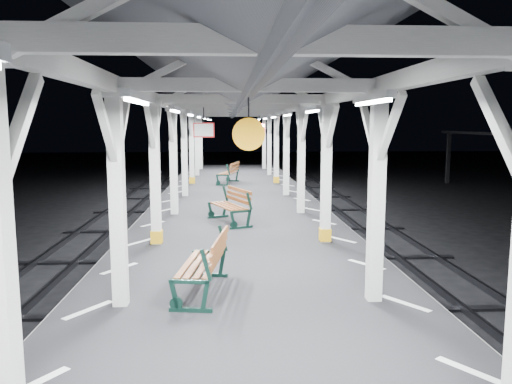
{
  "coord_description": "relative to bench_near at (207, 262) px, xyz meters",
  "views": [
    {
      "loc": [
        -0.32,
        -9.59,
        3.8
      ],
      "look_at": [
        0.35,
        2.16,
        2.2
      ],
      "focal_mm": 35.0,
      "sensor_mm": 36.0,
      "label": 1
    }
  ],
  "objects": [
    {
      "name": "bench_mid",
      "position": [
        0.47,
        6.01,
        -0.0
      ],
      "size": [
        1.29,
        1.93,
        0.98
      ],
      "rotation": [
        0.0,
        0.0,
        0.39
      ],
      "color": "#102F27",
      "rests_on": "platform"
    },
    {
      "name": "ground",
      "position": [
        0.67,
        1.51,
        -1.53
      ],
      "size": [
        120.0,
        120.0,
        0.0
      ],
      "primitive_type": "plane",
      "color": "black",
      "rests_on": "ground"
    },
    {
      "name": "hazard_stripes_left",
      "position": [
        -1.78,
        1.51,
        -0.52
      ],
      "size": [
        1.0,
        48.0,
        0.01
      ],
      "primitive_type": "cube",
      "color": "silver",
      "rests_on": "platform"
    },
    {
      "name": "hazard_stripes_right",
      "position": [
        3.12,
        1.51,
        -0.52
      ],
      "size": [
        1.0,
        48.0,
        0.01
      ],
      "primitive_type": "cube",
      "color": "silver",
      "rests_on": "platform"
    },
    {
      "name": "bench_near",
      "position": [
        0.0,
        0.0,
        0.0
      ],
      "size": [
        0.91,
        1.9,
        0.99
      ],
      "rotation": [
        0.0,
        0.0,
        -0.13
      ],
      "color": "#102F27",
      "rests_on": "platform"
    },
    {
      "name": "track_right",
      "position": [
        5.67,
        1.51,
        -1.45
      ],
      "size": [
        2.2,
        60.0,
        0.16
      ],
      "color": "#2D2D33",
      "rests_on": "ground"
    },
    {
      "name": "bench_far",
      "position": [
        0.47,
        15.55,
        0.01
      ],
      "size": [
        1.13,
        1.98,
        1.01
      ],
      "rotation": [
        0.0,
        0.0,
        -0.25
      ],
      "color": "#102F27",
      "rests_on": "platform"
    },
    {
      "name": "canopy",
      "position": [
        0.67,
        1.49,
        3.04
      ],
      "size": [
        5.4,
        49.0,
        4.65
      ],
      "color": "silver",
      "rests_on": "platform"
    },
    {
      "name": "platform",
      "position": [
        0.67,
        1.51,
        -1.03
      ],
      "size": [
        6.0,
        50.0,
        1.0
      ],
      "primitive_type": "cube",
      "color": "black",
      "rests_on": "ground"
    }
  ]
}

